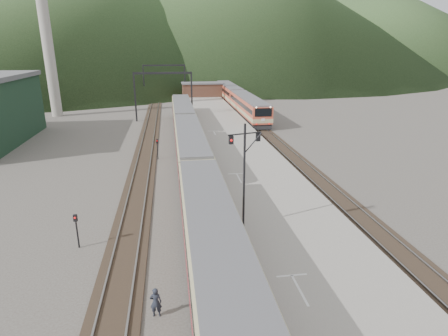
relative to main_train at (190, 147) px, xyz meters
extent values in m
cube|color=black|center=(0.00, 10.60, -1.96)|extent=(2.60, 200.00, 0.12)
cube|color=slate|center=(-0.72, 10.60, -1.86)|extent=(0.10, 200.00, 0.14)
cube|color=slate|center=(0.72, 10.60, -1.86)|extent=(0.10, 200.00, 0.14)
cube|color=black|center=(-5.00, 10.60, -1.96)|extent=(2.60, 200.00, 0.12)
cube|color=slate|center=(-5.72, 10.60, -1.86)|extent=(0.10, 200.00, 0.14)
cube|color=slate|center=(-4.28, 10.60, -1.86)|extent=(0.10, 200.00, 0.14)
cube|color=black|center=(11.50, 10.60, -1.96)|extent=(2.60, 200.00, 0.12)
cube|color=slate|center=(10.78, 10.60, -1.86)|extent=(0.10, 200.00, 0.14)
cube|color=slate|center=(12.22, 10.60, -1.86)|extent=(0.10, 200.00, 0.14)
cube|color=gray|center=(5.60, 8.60, -1.52)|extent=(8.00, 100.00, 1.00)
cube|color=black|center=(-7.50, 25.60, 1.98)|extent=(0.25, 0.25, 8.00)
cube|color=black|center=(1.80, 25.60, 1.98)|extent=(0.25, 0.25, 8.00)
cube|color=black|center=(-2.85, 25.60, 5.78)|extent=(9.30, 0.22, 0.35)
cube|color=black|center=(-7.50, 50.60, 1.98)|extent=(0.25, 0.25, 8.00)
cube|color=black|center=(1.80, 50.60, 1.98)|extent=(0.25, 0.25, 8.00)
cube|color=black|center=(-2.85, 50.60, 5.78)|extent=(9.30, 0.22, 0.35)
cylinder|color=#9E998E|center=(-22.00, 32.60, 12.98)|extent=(1.80, 1.80, 30.00)
cube|color=#4E3024|center=(5.60, 48.60, 0.38)|extent=(9.00, 4.00, 2.80)
cube|color=slate|center=(5.60, 48.60, 1.93)|extent=(9.40, 4.40, 0.30)
cone|color=#27401E|center=(-40.00, 160.60, 27.98)|extent=(180.00, 180.00, 60.00)
cone|color=#27401E|center=(30.00, 200.60, 35.48)|extent=(220.00, 220.00, 75.00)
cone|color=#27401E|center=(110.00, 180.60, 22.98)|extent=(160.00, 160.00, 50.00)
cube|color=tan|center=(0.00, -20.21, 0.00)|extent=(2.93, 19.71, 3.58)
cube|color=tan|center=(0.00, 0.00, 0.00)|extent=(2.93, 19.71, 3.58)
cube|color=tan|center=(0.00, 20.21, 0.00)|extent=(2.93, 19.71, 3.58)
cube|color=#C85139|center=(11.50, 25.24, 0.09)|extent=(3.07, 20.65, 3.75)
cube|color=#C85139|center=(11.50, 46.40, 0.09)|extent=(3.07, 20.65, 3.75)
cylinder|color=black|center=(2.41, -16.50, 2.34)|extent=(0.14, 0.14, 6.72)
cube|color=black|center=(2.41, -16.50, 5.10)|extent=(2.14, 0.64, 0.07)
cube|color=black|center=(1.54, -16.74, 4.80)|extent=(0.29, 0.24, 0.50)
cube|color=black|center=(3.28, -16.27, 4.80)|extent=(0.29, 0.24, 0.50)
cylinder|color=black|center=(-3.51, 2.89, -1.02)|extent=(0.10, 0.10, 2.00)
cube|color=black|center=(-3.51, 2.89, 0.03)|extent=(0.26, 0.22, 0.45)
cylinder|color=black|center=(-7.99, -15.96, -1.02)|extent=(0.10, 0.10, 2.00)
cube|color=black|center=(-7.99, -15.96, 0.03)|extent=(0.24, 0.19, 0.45)
imported|color=#212632|center=(-3.00, -23.00, -1.26)|extent=(0.57, 0.40, 1.51)
camera|label=1|loc=(-1.95, -37.86, 10.10)|focal=30.00mm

